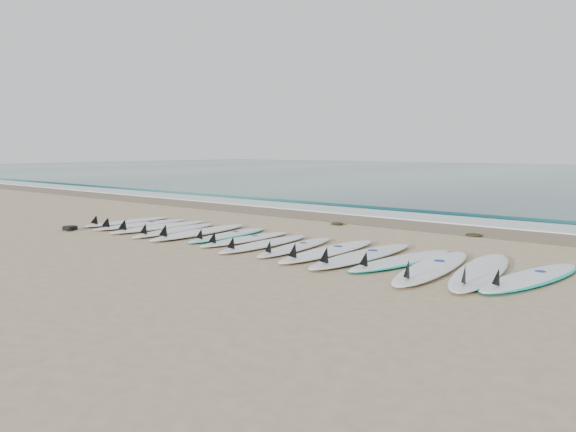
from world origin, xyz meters
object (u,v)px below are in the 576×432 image
Objects in this scene: surfboard_14 at (530,277)px; leash_coil at (70,228)px; surfboard_0 at (126,221)px; surfboard_7 at (263,244)px.

surfboard_14 reaches higher than leash_coil.
surfboard_0 is 0.96× the size of surfboard_7.
surfboard_14 is 9.35m from leash_coil.
surfboard_14 reaches higher than surfboard_0.
surfboard_14 is (4.59, 0.33, -0.00)m from surfboard_7.
surfboard_7 is (4.63, -0.26, 0.00)m from surfboard_0.
surfboard_0 is at bearing -170.46° from surfboard_14.
leash_coil is at bearing -161.83° from surfboard_14.
surfboard_14 is at bearing 1.71° from surfboard_7.
surfboard_7 is 4.60m from surfboard_14.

